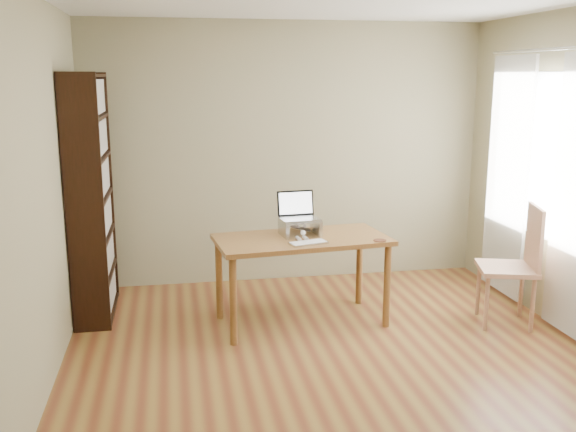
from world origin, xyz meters
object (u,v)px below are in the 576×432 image
object	(u,v)px
desk	(302,248)
chair	(516,260)
bookshelf	(91,197)
laptop	(299,212)
keyboard	(308,243)
cat	(296,227)

from	to	relation	value
desk	chair	world-z (taller)	chair
bookshelf	laptop	world-z (taller)	bookshelf
bookshelf	keyboard	xyz separation A→B (m)	(1.74, -0.77, -0.29)
cat	bookshelf	bearing A→B (deg)	160.15
laptop	cat	size ratio (longest dim) A/B	0.72
desk	cat	bearing A→B (deg)	99.15
laptop	keyboard	world-z (taller)	laptop
cat	laptop	bearing A→B (deg)	34.87
cat	desk	bearing A→B (deg)	-80.18
keyboard	cat	distance (m)	0.34
bookshelf	keyboard	distance (m)	1.93
laptop	keyboard	xyz separation A→B (m)	(0.01, -0.36, -0.18)
cat	keyboard	bearing A→B (deg)	-88.96
desk	laptop	distance (m)	0.32
desk	keyboard	bearing A→B (deg)	-94.19
desk	laptop	xyz separation A→B (m)	(-0.00, 0.14, 0.29)
laptop	keyboard	size ratio (longest dim) A/B	1.04
keyboard	cat	world-z (taller)	cat
laptop	chair	distance (m)	1.87
desk	bookshelf	bearing A→B (deg)	156.34
laptop	bookshelf	bearing A→B (deg)	160.53
keyboard	chair	world-z (taller)	chair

